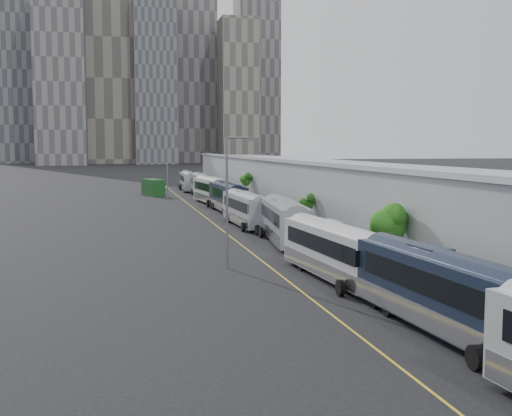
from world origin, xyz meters
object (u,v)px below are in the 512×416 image
object	(u,v)px
bus_4	(246,212)
street_lamp_near	(229,193)
bus_2	(335,256)
bus_3	(284,224)
suv	(156,186)
bus_7	(203,187)
bus_8	(189,183)
shipping_container	(153,188)
bus_6	(212,193)
bus_5	(228,200)
bus_1	(445,299)
street_lamp_far	(169,170)

from	to	relation	value
bus_4	street_lamp_near	world-z (taller)	street_lamp_near
bus_2	bus_3	world-z (taller)	bus_3
street_lamp_near	suv	size ratio (longest dim) A/B	1.75
bus_3	bus_4	distance (m)	12.66
bus_7	bus_8	xyz separation A→B (m)	(-0.84, 14.66, -0.09)
bus_3	shipping_container	xyz separation A→B (m)	(-8.29, 58.07, -0.20)
bus_2	bus_6	world-z (taller)	bus_6
bus_5	bus_1	bearing A→B (deg)	-90.84
bus_5	bus_6	size ratio (longest dim) A/B	0.96
bus_7	shipping_container	distance (m)	9.02
bus_4	bus_2	bearing A→B (deg)	-92.09
bus_4	street_lamp_far	world-z (taller)	street_lamp_far
bus_8	shipping_container	world-z (taller)	bus_8
bus_1	bus_4	bearing A→B (deg)	87.50
bus_3	bus_6	size ratio (longest dim) A/B	0.97
bus_3	bus_8	xyz separation A→B (m)	(-0.72, 69.49, -0.08)
bus_5	street_lamp_near	distance (m)	39.56
bus_1	shipping_container	size ratio (longest dim) A/B	2.31
bus_1	bus_2	world-z (taller)	bus_1
bus_4	bus_7	world-z (taller)	bus_7
bus_1	shipping_container	distance (m)	87.51
bus_4	shipping_container	world-z (taller)	bus_4
bus_5	shipping_container	size ratio (longest dim) A/B	2.32
bus_7	street_lamp_near	world-z (taller)	street_lamp_near
bus_1	bus_3	distance (m)	29.05
bus_3	bus_5	distance (m)	27.80
street_lamp_far	bus_6	bearing A→B (deg)	-49.22
bus_7	bus_8	distance (m)	14.69
street_lamp_far	shipping_container	xyz separation A→B (m)	(-1.82, 11.25, -3.47)
suv	bus_2	bearing A→B (deg)	-82.39
bus_1	bus_3	xyz separation A→B (m)	(-0.01, 29.05, 0.02)
bus_6	shipping_container	world-z (taller)	bus_6
street_lamp_near	street_lamp_far	xyz separation A→B (m)	(0.53, 57.84, -0.50)
street_lamp_near	suv	world-z (taller)	street_lamp_near
bus_2	bus_1	bearing A→B (deg)	-90.01
bus_1	street_lamp_far	bearing A→B (deg)	91.11
bus_8	bus_2	bearing A→B (deg)	-88.39
bus_5	suv	world-z (taller)	bus_5
bus_2	bus_4	distance (m)	28.91
bus_3	bus_2	bearing A→B (deg)	-87.28
bus_2	bus_3	xyz separation A→B (m)	(0.92, 16.28, 0.08)
bus_6	street_lamp_near	xyz separation A→B (m)	(-6.49, -50.94, 3.71)
bus_1	bus_6	world-z (taller)	bus_6
bus_2	suv	xyz separation A→B (m)	(-5.82, 89.60, -0.83)
bus_2	bus_3	bearing A→B (deg)	82.58
bus_3	suv	distance (m)	73.63
bus_8	street_lamp_far	xyz separation A→B (m)	(-5.75, -22.66, 3.34)
bus_7	suv	size ratio (longest dim) A/B	2.51
bus_1	suv	bearing A→B (deg)	90.01
bus_4	street_lamp_near	bearing A→B (deg)	-106.51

